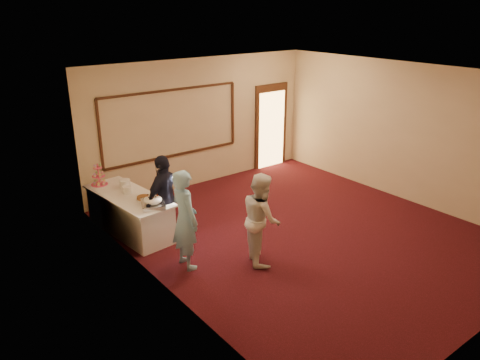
% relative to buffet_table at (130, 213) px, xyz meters
% --- Properties ---
extents(floor, '(7.00, 7.00, 0.00)m').
position_rel_buffet_table_xyz_m(floor, '(2.60, -2.08, -0.39)').
color(floor, black).
rests_on(floor, ground).
extents(room_walls, '(6.04, 7.04, 3.02)m').
position_rel_buffet_table_xyz_m(room_walls, '(2.60, -2.08, 1.64)').
color(room_walls, beige).
rests_on(room_walls, floor).
extents(wall_molding, '(3.45, 0.04, 1.55)m').
position_rel_buffet_table_xyz_m(wall_molding, '(1.80, 1.39, 1.21)').
color(wall_molding, '#381C10').
rests_on(wall_molding, room_walls).
extents(doorway, '(1.05, 0.07, 2.20)m').
position_rel_buffet_table_xyz_m(doorway, '(4.75, 1.38, 0.69)').
color(doorway, '#381C10').
rests_on(doorway, floor).
extents(buffet_table, '(1.02, 2.16, 0.77)m').
position_rel_buffet_table_xyz_m(buffet_table, '(0.00, 0.00, 0.00)').
color(buffet_table, white).
rests_on(buffet_table, floor).
extents(pavlova_tray, '(0.55, 0.63, 0.20)m').
position_rel_buffet_table_xyz_m(pavlova_tray, '(0.12, -0.76, 0.47)').
color(pavlova_tray, '#B9BBC0').
rests_on(pavlova_tray, buffet_table).
extents(cupcake_stand, '(0.32, 0.32, 0.48)m').
position_rel_buffet_table_xyz_m(cupcake_stand, '(-0.22, 0.84, 0.55)').
color(cupcake_stand, '#F14980').
rests_on(cupcake_stand, buffet_table).
extents(plate_stack_a, '(0.17, 0.17, 0.14)m').
position_rel_buffet_table_xyz_m(plate_stack_a, '(0.02, 0.08, 0.45)').
color(plate_stack_a, white).
rests_on(plate_stack_a, buffet_table).
extents(plate_stack_b, '(0.21, 0.21, 0.18)m').
position_rel_buffet_table_xyz_m(plate_stack_b, '(0.10, 0.35, 0.47)').
color(plate_stack_b, white).
rests_on(plate_stack_b, buffet_table).
extents(tart, '(0.29, 0.29, 0.06)m').
position_rel_buffet_table_xyz_m(tart, '(0.13, -0.38, 0.41)').
color(tart, white).
rests_on(tart, buffet_table).
extents(man, '(0.43, 0.64, 1.70)m').
position_rel_buffet_table_xyz_m(man, '(0.20, -1.72, 0.46)').
color(man, '#85BDDF').
rests_on(man, floor).
extents(woman, '(0.87, 0.94, 1.57)m').
position_rel_buffet_table_xyz_m(woman, '(1.30, -2.33, 0.40)').
color(woman, silver).
rests_on(woman, floor).
extents(guest, '(1.04, 0.71, 1.63)m').
position_rel_buffet_table_xyz_m(guest, '(0.42, -0.67, 0.43)').
color(guest, black).
rests_on(guest, floor).
extents(camera_flash, '(0.07, 0.05, 0.05)m').
position_rel_buffet_table_xyz_m(camera_flash, '(0.56, -0.80, 0.82)').
color(camera_flash, white).
rests_on(camera_flash, guest).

